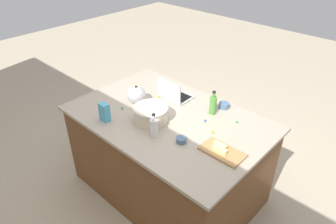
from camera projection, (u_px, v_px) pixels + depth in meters
The scene contains 20 objects.
ground_plane at pixel (168, 187), 3.25m from camera, with size 12.00×12.00×0.00m, color #B7A88E.
island_counter at pixel (168, 155), 3.01m from camera, with size 1.79×1.18×0.90m.
laptop at pixel (174, 94), 3.03m from camera, with size 0.31×0.23×0.22m.
mixing_bowl_large at pixel (151, 113), 2.69m from camera, with size 0.31×0.31×0.14m.
bottle_vinegar at pixel (154, 127), 2.49m from camera, with size 0.06×0.06×0.21m.
bottle_olive at pixel (213, 105), 2.77m from camera, with size 0.06×0.06×0.23m.
kettle at pixel (137, 95), 2.94m from camera, with size 0.21×0.18×0.20m.
cutting_board at pixel (222, 152), 2.34m from camera, with size 0.34×0.19×0.02m, color #AD7F4C.
butter_stick_left at pixel (220, 146), 2.36m from camera, with size 0.11×0.04×0.04m, color #F4E58C.
butter_stick_right at pixel (220, 150), 2.32m from camera, with size 0.11×0.04×0.04m, color #F4E58C.
ramekin_small at pixel (181, 140), 2.45m from camera, with size 0.09×0.09×0.04m, color slate.
ramekin_medium at pixel (224, 105), 2.89m from camera, with size 0.10×0.10×0.05m, color slate.
candy_bag at pixel (105, 112), 2.68m from camera, with size 0.09×0.06×0.17m, color #4CA5CC.
candy_0 at pixel (141, 118), 2.73m from camera, with size 0.02×0.02×0.02m, color #CC3399.
candy_1 at pixel (159, 97), 3.06m from camera, with size 0.02×0.02×0.02m, color yellow.
candy_2 at pixel (205, 121), 2.70m from camera, with size 0.02×0.02×0.02m, color blue.
candy_3 at pixel (140, 96), 3.07m from camera, with size 0.02×0.02×0.02m, color #CC3399.
candy_4 at pixel (237, 122), 2.68m from camera, with size 0.02×0.02×0.02m, color green.
candy_5 at pixel (122, 108), 2.88m from camera, with size 0.02×0.02×0.02m, color green.
candy_6 at pixel (213, 132), 2.56m from camera, with size 0.02×0.02×0.02m, color yellow.
Camera 1 is at (-1.58, 1.70, 2.42)m, focal length 32.75 mm.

